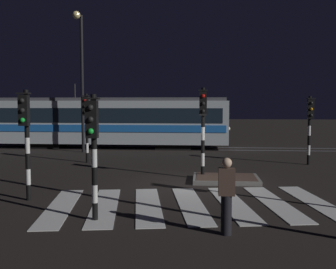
{
  "coord_description": "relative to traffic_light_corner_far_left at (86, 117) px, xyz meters",
  "views": [
    {
      "loc": [
        0.3,
        -14.22,
        2.89
      ],
      "look_at": [
        -1.32,
        4.96,
        1.4
      ],
      "focal_mm": 43.11,
      "sensor_mm": 36.0,
      "label": 1
    }
  ],
  "objects": [
    {
      "name": "ground_plane",
      "position": [
        5.28,
        -4.84,
        -2.22
      ],
      "size": [
        120.0,
        120.0,
        0.0
      ],
      "primitive_type": "plane",
      "color": "black"
    },
    {
      "name": "rail_near",
      "position": [
        5.28,
        5.85,
        -2.2
      ],
      "size": [
        80.0,
        0.12,
        0.03
      ],
      "primitive_type": "cube",
      "color": "#59595E",
      "rests_on": "ground"
    },
    {
      "name": "rail_far",
      "position": [
        5.28,
        7.28,
        -2.2
      ],
      "size": [
        80.0,
        0.12,
        0.03
      ],
      "primitive_type": "cube",
      "color": "#59595E",
      "rests_on": "ground"
    },
    {
      "name": "crosswalk_zebra",
      "position": [
        5.28,
        -7.73,
        -2.21
      ],
      "size": [
        8.61,
        5.5,
        0.02
      ],
      "color": "silver",
      "rests_on": "ground"
    },
    {
      "name": "traffic_island",
      "position": [
        6.49,
        -4.13,
        -2.13
      ],
      "size": [
        2.42,
        1.76,
        0.18
      ],
      "color": "slate",
      "rests_on": "ground"
    },
    {
      "name": "traffic_light_corner_far_left",
      "position": [
        0.0,
        0.0,
        0.0
      ],
      "size": [
        0.36,
        0.42,
        3.36
      ],
      "color": "black",
      "rests_on": "ground"
    },
    {
      "name": "traffic_light_kerb_mid_left",
      "position": [
        2.96,
        -9.57,
        -0.16
      ],
      "size": [
        0.36,
        0.42,
        3.11
      ],
      "color": "black",
      "rests_on": "ground"
    },
    {
      "name": "traffic_light_median_centre",
      "position": [
        5.62,
        -3.81,
        0.08
      ],
      "size": [
        0.36,
        0.42,
        3.48
      ],
      "color": "black",
      "rests_on": "ground"
    },
    {
      "name": "traffic_light_corner_far_right",
      "position": [
        10.61,
        0.2,
        -0.09
      ],
      "size": [
        0.36,
        0.42,
        3.23
      ],
      "color": "black",
      "rests_on": "ground"
    },
    {
      "name": "traffic_light_corner_near_left",
      "position": [
        0.43,
        -7.68,
        -0.04
      ],
      "size": [
        0.36,
        0.42,
        3.29
      ],
      "color": "black",
      "rests_on": "ground"
    },
    {
      "name": "street_lamp_trackside_left",
      "position": [
        -1.42,
        3.93,
        2.79
      ],
      "size": [
        0.44,
        1.21,
        8.01
      ],
      "color": "black",
      "rests_on": "ground"
    },
    {
      "name": "tram",
      "position": [
        -0.37,
        6.56,
        -0.47
      ],
      "size": [
        15.32,
        2.58,
        4.15
      ],
      "color": "#B2BCC1",
      "rests_on": "ground"
    },
    {
      "name": "pedestrian_waiting_at_kerb",
      "position": [
        6.13,
        -10.29,
        -1.34
      ],
      "size": [
        0.36,
        0.24,
        1.71
      ],
      "color": "black",
      "rests_on": "ground"
    }
  ]
}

